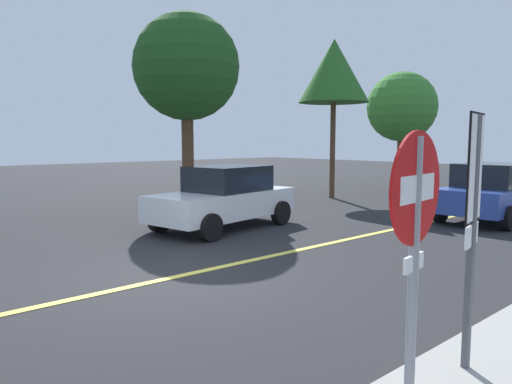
{
  "coord_description": "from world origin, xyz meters",
  "views": [
    {
      "loc": [
        -4.01,
        -6.68,
        2.27
      ],
      "look_at": [
        2.08,
        0.31,
        1.26
      ],
      "focal_mm": 33.28,
      "sensor_mm": 36.0,
      "label": 1
    }
  ],
  "objects": [
    {
      "name": "car_white_approaching",
      "position": [
        3.36,
        3.03,
        0.81
      ],
      "size": [
        4.31,
        2.54,
        1.61
      ],
      "color": "white",
      "rests_on": "ground_plane"
    },
    {
      "name": "tree_right_verge",
      "position": [
        15.99,
        5.84,
        3.82
      ],
      "size": [
        3.25,
        3.25,
        5.47
      ],
      "color": "#513823",
      "rests_on": "ground_plane"
    },
    {
      "name": "car_blue_far_lane",
      "position": [
        9.87,
        -1.03,
        0.82
      ],
      "size": [
        4.35,
        2.13,
        1.63
      ],
      "color": "#2D479E",
      "rests_on": "ground_plane"
    },
    {
      "name": "lane_marking_centre",
      "position": [
        3.0,
        0.0,
        0.01
      ],
      "size": [
        28.0,
        0.16,
        0.01
      ],
      "primitive_type": "cube",
      "color": "#E0D14C"
    },
    {
      "name": "tree_centre_verge",
      "position": [
        4.67,
        6.75,
        4.62
      ],
      "size": [
        3.49,
        3.49,
        6.4
      ],
      "color": "#513823",
      "rests_on": "ground_plane"
    },
    {
      "name": "speed_limit_sign",
      "position": [
        0.26,
        -4.77,
        1.76
      ],
      "size": [
        0.53,
        0.13,
        2.52
      ],
      "color": "#4C4C51",
      "rests_on": "ground_plane"
    },
    {
      "name": "tree_left_verge",
      "position": [
        10.49,
        5.4,
        4.91
      ],
      "size": [
        2.71,
        2.71,
        6.14
      ],
      "color": "#513823",
      "rests_on": "ground_plane"
    },
    {
      "name": "ground_plane",
      "position": [
        0.0,
        0.0,
        0.0
      ],
      "size": [
        80.0,
        80.0,
        0.0
      ],
      "primitive_type": "plane",
      "color": "#262628"
    },
    {
      "name": "stop_sign",
      "position": [
        -1.19,
        -5.04,
        1.6
      ],
      "size": [
        0.76,
        0.12,
        2.34
      ],
      "color": "gray",
      "rests_on": "ground_plane"
    }
  ]
}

